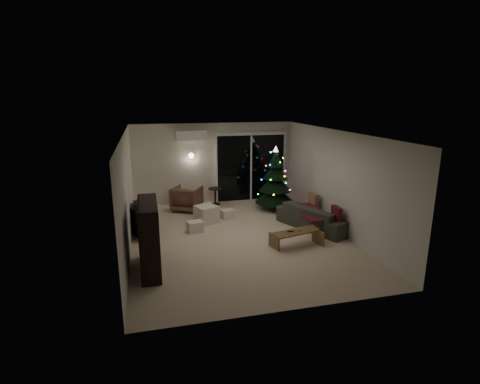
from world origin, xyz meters
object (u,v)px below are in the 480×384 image
at_px(sofa, 315,217).
at_px(coffee_table, 296,239).
at_px(armchair, 187,199).
at_px(media_cabinet, 142,221).
at_px(bookshelf, 140,238).
at_px(christmas_tree, 275,178).

height_order(sofa, coffee_table, sofa).
xyz_separation_m(armchair, sofa, (3.01, -2.33, -0.06)).
bearing_deg(coffee_table, media_cabinet, 139.89).
distance_m(bookshelf, sofa, 4.55).
xyz_separation_m(media_cabinet, christmas_tree, (3.85, 1.20, 0.61)).
bearing_deg(armchair, christmas_tree, -162.85).
xyz_separation_m(armchair, christmas_tree, (2.56, -0.52, 0.59)).
height_order(media_cabinet, christmas_tree, christmas_tree).
relative_size(sofa, coffee_table, 1.81).
bearing_deg(coffee_table, christmas_tree, 66.05).
bearing_deg(bookshelf, christmas_tree, 24.26).
xyz_separation_m(sofa, christmas_tree, (-0.45, 1.81, 0.65)).
height_order(media_cabinet, armchair, armchair).
bearing_deg(armchair, coffee_table, 150.61).
bearing_deg(media_cabinet, sofa, -28.94).
distance_m(armchair, christmas_tree, 2.68).
height_order(armchair, christmas_tree, christmas_tree).
bearing_deg(bookshelf, media_cabinet, 74.08).
bearing_deg(christmas_tree, media_cabinet, -162.68).
xyz_separation_m(bookshelf, christmas_tree, (3.85, 3.25, 0.26)).
relative_size(bookshelf, sofa, 0.67).
xyz_separation_m(bookshelf, coffee_table, (3.38, 0.43, -0.51)).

